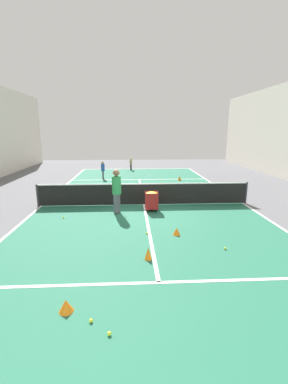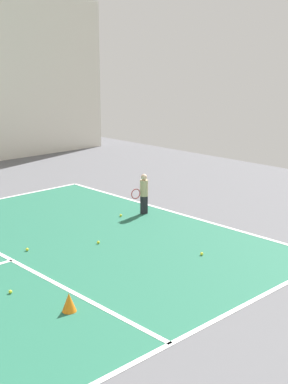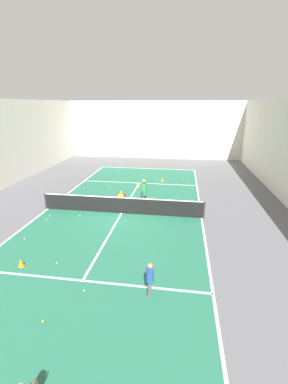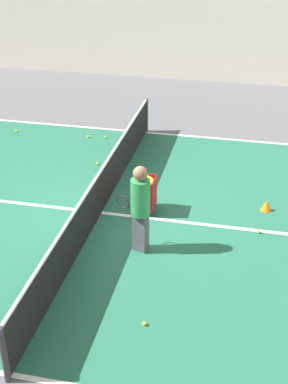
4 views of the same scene
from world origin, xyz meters
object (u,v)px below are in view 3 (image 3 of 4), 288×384
Objects in this scene: coach_at_net at (144,191)px; training_cone_0 at (162,180)px; tennis_net at (121,205)px; ball_cart at (120,199)px; training_cone_1 at (121,192)px; child_midcourt at (150,277)px.

coach_at_net is 6.54× the size of training_cone_0.
ball_cart is at bearing 106.70° from tennis_net.
tennis_net is 39.29× the size of training_cone_1.
child_midcourt reaches higher than tennis_net.
coach_at_net reaches higher than training_cone_1.
tennis_net is 3.67m from training_cone_1.
ball_cart is at bearing -60.81° from coach_at_net.
coach_at_net is 1.45× the size of child_midcourt.
training_cone_0 reaches higher than training_cone_1.
coach_at_net is 2.20× the size of ball_cart.
training_cone_0 is (-0.68, 13.64, -0.59)m from child_midcourt.
child_midcourt reaches higher than training_cone_1.
training_cone_0 is at bearing -2.64° from child_midcourt.
coach_at_net is 1.54m from ball_cart.
ball_cart is 6.52m from training_cone_0.
tennis_net is 7.66× the size of child_midcourt.
ball_cart is 2.97× the size of training_cone_0.
tennis_net reaches higher than training_cone_1.
ball_cart is at bearing -77.05° from training_cone_1.
training_cone_1 is at bearing 103.92° from tennis_net.
child_midcourt is 4.50× the size of training_cone_0.
training_cone_1 is (-3.41, 10.13, -0.59)m from child_midcourt.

